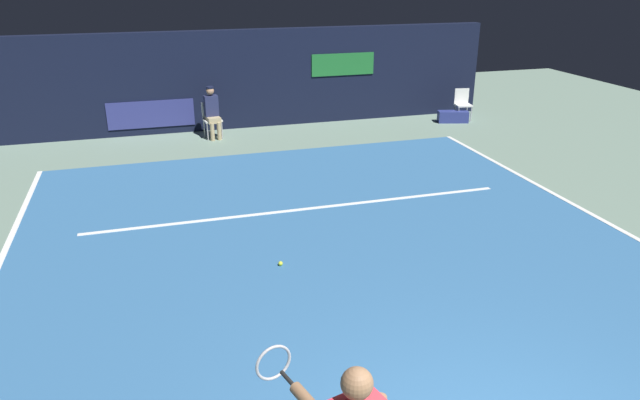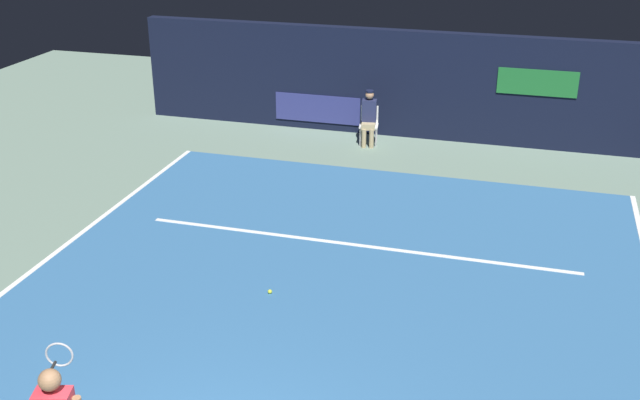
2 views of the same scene
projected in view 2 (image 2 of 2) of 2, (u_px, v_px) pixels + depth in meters
ground_plane at (324, 302)px, 11.72m from camera, size 28.67×28.67×0.00m
court_surface at (324, 301)px, 11.72m from camera, size 9.89×11.31×0.01m
line_sideline_right at (47, 260)px, 12.95m from camera, size 0.10×11.31×0.01m
line_service at (355, 245)px, 13.46m from camera, size 7.71×0.10×0.01m
back_wall at (416, 85)px, 18.48m from camera, size 14.00×0.33×2.60m
line_judge_on_chair at (369, 117)px, 18.15m from camera, size 0.49×0.57×1.32m
tennis_ball at (270, 292)px, 11.91m from camera, size 0.07×0.07×0.07m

